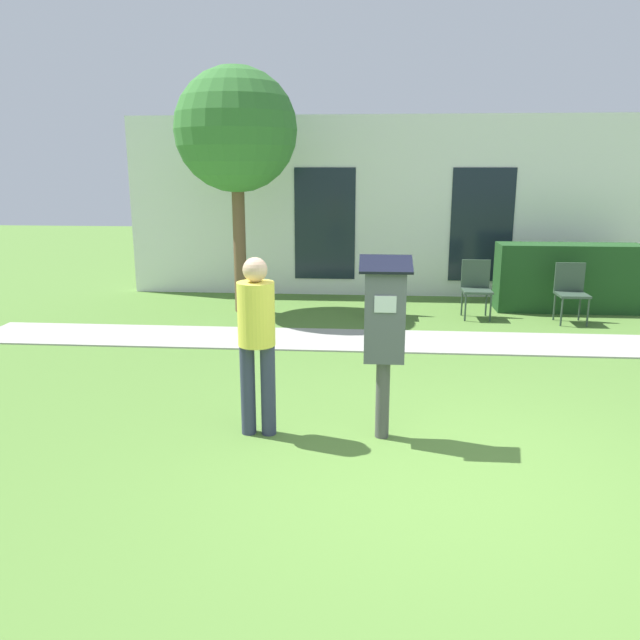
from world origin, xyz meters
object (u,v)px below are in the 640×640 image
at_px(person_standing, 257,333).
at_px(outdoor_chair_right, 571,288).
at_px(parking_meter, 384,325).
at_px(outdoor_chair_left, 387,283).
at_px(outdoor_chair_middle, 476,284).

xyz_separation_m(person_standing, outdoor_chair_right, (4.01, 4.45, -0.40)).
relative_size(person_standing, outdoor_chair_right, 1.76).
distance_m(parking_meter, person_standing, 1.09).
distance_m(person_standing, outdoor_chair_right, 6.00).
height_order(parking_meter, outdoor_chair_right, parking_meter).
bearing_deg(outdoor_chair_left, person_standing, -111.72).
distance_m(person_standing, outdoor_chair_left, 4.84).
bearing_deg(outdoor_chair_middle, parking_meter, -90.34).
bearing_deg(parking_meter, outdoor_chair_right, 56.68).
bearing_deg(person_standing, outdoor_chair_left, 100.13).
distance_m(person_standing, outdoor_chair_middle, 5.36).
bearing_deg(outdoor_chair_right, person_standing, -155.27).
bearing_deg(outdoor_chair_left, parking_meter, -98.67).
xyz_separation_m(parking_meter, person_standing, (-1.09, -0.02, -0.09)).
bearing_deg(outdoor_chair_middle, person_standing, -101.45).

